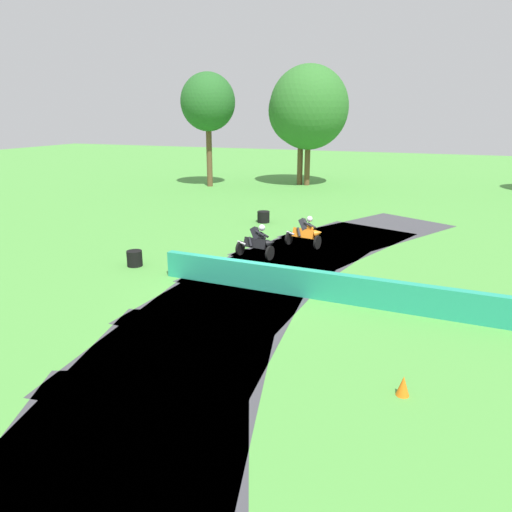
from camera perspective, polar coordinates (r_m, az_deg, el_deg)
name	(u,v)px	position (r m, az deg, el deg)	size (l,w,h in m)	color
ground_plane	(246,287)	(16.46, -1.15, -3.64)	(120.00, 120.00, 0.00)	#4C933D
track_asphalt	(273,291)	(16.08, 2.03, -4.13)	(9.21, 29.14, 0.01)	#3D3D42
safety_barrier	(417,299)	(14.93, 18.33, -4.83)	(0.30, 17.05, 0.90)	#239375
motorcycle_lead_orange	(306,232)	(21.38, 5.86, 2.79)	(1.72, 1.04, 1.42)	black
motorcycle_chase_black	(258,242)	(19.66, 0.23, 1.65)	(1.71, 1.00, 1.42)	black
tire_stack_near	(263,217)	(26.03, 0.88, 4.60)	(0.65, 0.65, 0.60)	black
tire_stack_mid_a	(135,258)	(19.16, -14.02, -0.27)	(0.58, 0.58, 0.60)	black
traffic_cone	(403,386)	(10.88, 16.83, -14.33)	(0.28, 0.28, 0.44)	orange
tree_far_left	(301,111)	(39.83, 5.32, 16.55)	(5.14, 5.14, 8.47)	brown
tree_far_right	(309,108)	(39.53, 6.21, 16.88)	(6.09, 6.09, 9.20)	brown
tree_mid_rise	(208,103)	(38.88, -5.65, 17.43)	(4.14, 4.14, 8.57)	brown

